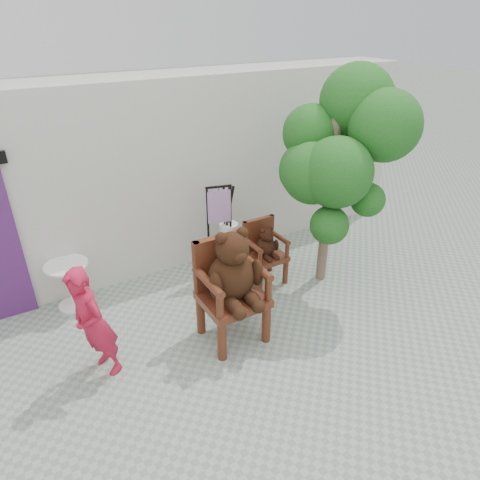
{
  "coord_description": "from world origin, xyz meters",
  "views": [
    {
      "loc": [
        -2.45,
        -3.25,
        3.8
      ],
      "look_at": [
        0.28,
        1.33,
        0.95
      ],
      "focal_mm": 32.0,
      "sensor_mm": 36.0,
      "label": 1
    }
  ],
  "objects_px": {
    "cafe_table": "(69,280)",
    "person": "(93,323)",
    "display_stand": "(220,241)",
    "chair_big": "(232,278)",
    "stool_bucket": "(229,233)",
    "tree": "(339,148)",
    "chair_small": "(264,247)"
  },
  "relations": [
    {
      "from": "chair_big",
      "to": "cafe_table",
      "type": "height_order",
      "value": "chair_big"
    },
    {
      "from": "person",
      "to": "stool_bucket",
      "type": "xyz_separation_m",
      "value": [
        2.47,
        1.29,
        -0.09
      ]
    },
    {
      "from": "chair_small",
      "to": "display_stand",
      "type": "bearing_deg",
      "value": 132.39
    },
    {
      "from": "stool_bucket",
      "to": "chair_big",
      "type": "bearing_deg",
      "value": -118.18
    },
    {
      "from": "chair_big",
      "to": "display_stand",
      "type": "height_order",
      "value": "chair_big"
    },
    {
      "from": "chair_big",
      "to": "display_stand",
      "type": "distance_m",
      "value": 1.6
    },
    {
      "from": "cafe_table",
      "to": "stool_bucket",
      "type": "height_order",
      "value": "stool_bucket"
    },
    {
      "from": "chair_small",
      "to": "stool_bucket",
      "type": "distance_m",
      "value": 0.67
    },
    {
      "from": "display_stand",
      "to": "tree",
      "type": "height_order",
      "value": "tree"
    },
    {
      "from": "chair_small",
      "to": "tree",
      "type": "relative_size",
      "value": 0.31
    },
    {
      "from": "display_stand",
      "to": "tree",
      "type": "relative_size",
      "value": 0.47
    },
    {
      "from": "person",
      "to": "tree",
      "type": "bearing_deg",
      "value": 72.06
    },
    {
      "from": "chair_big",
      "to": "tree",
      "type": "bearing_deg",
      "value": 10.15
    },
    {
      "from": "chair_big",
      "to": "tree",
      "type": "xyz_separation_m",
      "value": [
        1.89,
        0.34,
        1.27
      ]
    },
    {
      "from": "chair_big",
      "to": "person",
      "type": "distance_m",
      "value": 1.69
    },
    {
      "from": "chair_big",
      "to": "chair_small",
      "type": "distance_m",
      "value": 1.46
    },
    {
      "from": "cafe_table",
      "to": "tree",
      "type": "relative_size",
      "value": 0.22
    },
    {
      "from": "person",
      "to": "display_stand",
      "type": "distance_m",
      "value": 2.59
    },
    {
      "from": "chair_big",
      "to": "stool_bucket",
      "type": "height_order",
      "value": "chair_big"
    },
    {
      "from": "chair_small",
      "to": "tree",
      "type": "distance_m",
      "value": 1.86
    },
    {
      "from": "display_stand",
      "to": "tree",
      "type": "xyz_separation_m",
      "value": [
        1.28,
        -1.1,
        1.58
      ]
    },
    {
      "from": "chair_big",
      "to": "chair_small",
      "type": "relative_size",
      "value": 1.57
    },
    {
      "from": "display_stand",
      "to": "tree",
      "type": "distance_m",
      "value": 2.32
    },
    {
      "from": "chair_small",
      "to": "chair_big",
      "type": "bearing_deg",
      "value": -140.55
    },
    {
      "from": "display_stand",
      "to": "person",
      "type": "bearing_deg",
      "value": -136.94
    },
    {
      "from": "chair_big",
      "to": "cafe_table",
      "type": "distance_m",
      "value": 2.45
    },
    {
      "from": "display_stand",
      "to": "chair_small",
      "type": "bearing_deg",
      "value": -32.99
    },
    {
      "from": "cafe_table",
      "to": "display_stand",
      "type": "bearing_deg",
      "value": -7.47
    },
    {
      "from": "chair_big",
      "to": "cafe_table",
      "type": "relative_size",
      "value": 2.23
    },
    {
      "from": "cafe_table",
      "to": "stool_bucket",
      "type": "relative_size",
      "value": 0.48
    },
    {
      "from": "chair_big",
      "to": "stool_bucket",
      "type": "relative_size",
      "value": 1.08
    },
    {
      "from": "cafe_table",
      "to": "person",
      "type": "bearing_deg",
      "value": -90.12
    }
  ]
}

